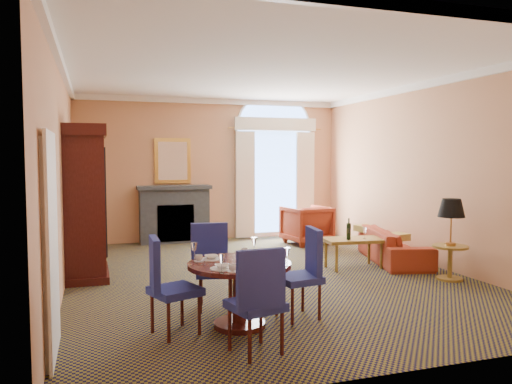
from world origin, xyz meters
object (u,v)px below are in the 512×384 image
object	(u,v)px
coffee_table	(354,241)
armchair	(306,225)
dining_table	(239,279)
side_table	(451,228)
armoire	(84,205)
sofa	(394,245)

from	to	relation	value
coffee_table	armchair	bearing A→B (deg)	91.22
dining_table	coffee_table	xyz separation A→B (m)	(2.66, 2.24, -0.07)
dining_table	coffee_table	world-z (taller)	dining_table
dining_table	coffee_table	bearing A→B (deg)	40.07
side_table	coffee_table	bearing A→B (deg)	130.19
armoire	dining_table	world-z (taller)	armoire
dining_table	sofa	distance (m)	4.39
armchair	sofa	bearing A→B (deg)	100.05
armchair	coffee_table	distance (m)	2.45
sofa	coffee_table	size ratio (longest dim) A/B	1.91
armoire	dining_table	size ratio (longest dim) A/B	2.06
dining_table	coffee_table	size ratio (longest dim) A/B	1.09
dining_table	side_table	size ratio (longest dim) A/B	0.94
dining_table	sofa	world-z (taller)	dining_table
coffee_table	side_table	distance (m)	1.59
sofa	coffee_table	distance (m)	1.00
sofa	armchair	bearing A→B (deg)	33.39
sofa	armchair	world-z (taller)	armchair
armoire	sofa	bearing A→B (deg)	-5.02
sofa	dining_table	bearing A→B (deg)	139.08
armoire	armchair	xyz separation A→B (m)	(4.52, 1.74, -0.73)
dining_table	side_table	world-z (taller)	side_table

